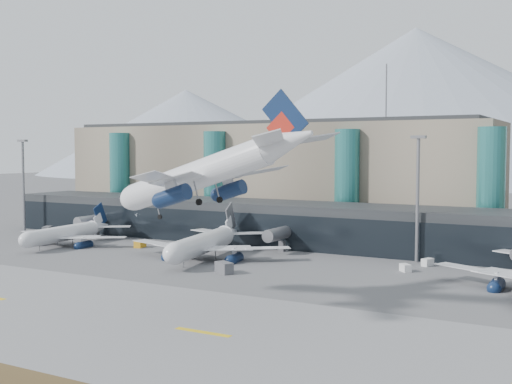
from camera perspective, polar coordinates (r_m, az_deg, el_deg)
ground at (r=105.03m, az=-9.35°, el=-8.77°), size 900.00×900.00×0.00m
runway_strip at (r=94.03m, az=-15.11°, el=-10.32°), size 400.00×40.00×0.04m
runway_markings at (r=94.03m, az=-15.11°, el=-10.30°), size 128.00×1.00×0.02m
concourse at (r=153.15m, az=4.12°, el=-2.90°), size 170.00×27.00×10.00m
terminal_main at (r=192.24m, az=1.40°, el=1.59°), size 130.00×30.00×31.00m
teal_towers at (r=173.52m, az=1.90°, el=0.88°), size 116.40×19.40×46.00m
lightmast_left at (r=190.87m, az=-19.98°, el=1.04°), size 3.00×1.20×25.60m
lightmast_mid at (r=133.03m, az=14.18°, el=0.08°), size 3.00×1.20×25.60m
hero_jet at (r=89.52m, az=-3.66°, el=2.53°), size 35.00×35.72×11.52m
jet_parked_left at (r=160.67m, az=-16.08°, el=-3.10°), size 32.23×31.90×10.42m
jet_parked_mid at (r=136.04m, az=-4.21°, el=-3.91°), size 36.97×37.53×12.11m
veh_b at (r=152.25m, az=-10.27°, el=-4.56°), size 2.20×3.12×1.66m
veh_c at (r=118.90m, az=-2.85°, el=-6.74°), size 4.23×3.51×2.08m
veh_d at (r=130.63m, az=15.00°, el=-6.05°), size 2.15×2.88×1.47m
veh_f at (r=183.13m, az=-18.05°, el=-3.23°), size 3.45×4.10×2.03m
veh_g at (r=123.61m, az=13.14°, el=-6.59°), size 2.66×2.76×1.42m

